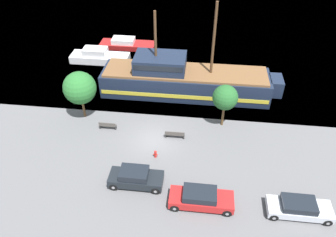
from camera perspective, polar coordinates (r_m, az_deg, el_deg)
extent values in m
plane|color=#5B5B5E|center=(31.58, -2.53, -3.78)|extent=(160.00, 160.00, 0.00)
cube|color=#192338|center=(37.52, 2.97, 6.20)|extent=(18.74, 4.51, 2.62)
cube|color=gold|center=(37.73, 2.95, 5.70)|extent=(18.37, 4.59, 0.45)
cube|color=#192338|center=(38.16, 18.15, 5.50)|extent=(1.40, 2.48, 1.83)
cube|color=brown|center=(36.79, 3.04, 8.11)|extent=(17.99, 4.15, 0.25)
cube|color=#192338|center=(36.57, -1.37, 9.68)|extent=(5.62, 3.61, 1.67)
cube|color=black|center=(36.45, -1.38, 10.02)|extent=(5.34, 3.67, 0.60)
cylinder|color=#4C331E|center=(34.95, 7.99, 13.50)|extent=(0.28, 0.28, 7.78)
cylinder|color=#4C331E|center=(35.54, -2.20, 13.23)|extent=(0.28, 0.28, 6.61)
cube|color=silver|center=(45.49, -11.73, 10.28)|extent=(7.74, 2.47, 0.97)
cube|color=silver|center=(45.26, -12.59, 11.33)|extent=(3.10, 1.92, 0.88)
cube|color=black|center=(44.98, -11.44, 11.32)|extent=(0.12, 1.73, 0.70)
cube|color=maroon|center=(48.79, -7.03, 12.56)|extent=(7.88, 2.51, 0.70)
cube|color=silver|center=(48.64, -7.79, 13.31)|extent=(3.15, 1.96, 0.68)
cube|color=black|center=(48.42, -6.67, 13.29)|extent=(0.12, 1.76, 0.54)
cube|color=#B21E1E|center=(26.03, 5.81, -13.86)|extent=(4.93, 1.81, 0.69)
cube|color=black|center=(25.54, 5.56, -12.97)|extent=(2.56, 1.63, 0.57)
cylinder|color=black|center=(25.86, 10.25, -15.88)|extent=(0.70, 0.22, 0.70)
cylinder|color=gray|center=(25.86, 10.25, -15.88)|extent=(0.27, 0.25, 0.27)
cylinder|color=black|center=(26.87, 10.16, -13.09)|extent=(0.70, 0.22, 0.70)
cylinder|color=gray|center=(26.87, 10.16, -13.09)|extent=(0.27, 0.25, 0.27)
cylinder|color=black|center=(25.76, 1.16, -15.30)|extent=(0.70, 0.22, 0.70)
cylinder|color=gray|center=(25.76, 1.16, -15.30)|extent=(0.27, 0.25, 0.27)
cylinder|color=black|center=(26.77, 1.52, -12.52)|extent=(0.70, 0.22, 0.70)
cylinder|color=gray|center=(26.77, 1.52, -12.52)|extent=(0.27, 0.25, 0.27)
cube|color=#B7BCC6|center=(27.29, 21.87, -14.41)|extent=(4.75, 1.78, 0.59)
cube|color=black|center=(26.83, 21.86, -13.66)|extent=(2.47, 1.60, 0.54)
cylinder|color=black|center=(27.62, 26.05, -15.95)|extent=(0.65, 0.22, 0.65)
cylinder|color=gray|center=(27.62, 26.05, -15.95)|extent=(0.25, 0.25, 0.25)
cylinder|color=black|center=(28.54, 25.26, -13.39)|extent=(0.65, 0.22, 0.65)
cylinder|color=gray|center=(28.54, 25.26, -13.39)|extent=(0.25, 0.25, 0.25)
cylinder|color=black|center=(26.48, 17.96, -16.04)|extent=(0.65, 0.22, 0.65)
cylinder|color=gray|center=(26.48, 17.96, -16.04)|extent=(0.25, 0.25, 0.25)
cylinder|color=black|center=(27.45, 17.51, -13.36)|extent=(0.65, 0.22, 0.65)
cylinder|color=gray|center=(27.45, 17.51, -13.36)|extent=(0.25, 0.25, 0.25)
cube|color=black|center=(27.35, -5.57, -10.43)|extent=(4.42, 1.79, 0.71)
cube|color=black|center=(26.89, -5.94, -9.47)|extent=(2.30, 1.61, 0.60)
cylinder|color=black|center=(26.80, -2.19, -12.45)|extent=(0.70, 0.22, 0.70)
cylinder|color=gray|center=(26.80, -2.19, -12.45)|extent=(0.27, 0.25, 0.27)
cylinder|color=black|center=(27.84, -1.70, -9.92)|extent=(0.70, 0.22, 0.70)
cylinder|color=gray|center=(27.84, -1.70, -9.92)|extent=(0.27, 0.25, 0.27)
cylinder|color=black|center=(27.39, -9.47, -11.66)|extent=(0.70, 0.22, 0.70)
cylinder|color=gray|center=(27.39, -9.47, -11.66)|extent=(0.27, 0.25, 0.27)
cylinder|color=black|center=(28.42, -8.66, -9.22)|extent=(0.70, 0.22, 0.70)
cylinder|color=gray|center=(28.42, -8.66, -9.22)|extent=(0.27, 0.25, 0.27)
cylinder|color=red|center=(29.69, -2.19, -6.33)|extent=(0.22, 0.22, 0.56)
sphere|color=red|center=(29.45, -2.21, -5.83)|extent=(0.25, 0.25, 0.25)
cylinder|color=red|center=(29.69, -2.50, -6.26)|extent=(0.10, 0.09, 0.09)
cylinder|color=red|center=(29.66, -1.89, -6.31)|extent=(0.10, 0.09, 0.09)
cube|color=#4C4742|center=(31.58, 1.19, -2.72)|extent=(1.88, 0.45, 0.05)
cube|color=#4C4742|center=(31.29, 1.16, -2.64)|extent=(1.88, 0.06, 0.40)
cube|color=#2D2D2D|center=(31.80, -0.39, -2.91)|extent=(0.12, 0.36, 0.40)
cube|color=#2D2D2D|center=(31.68, 2.78, -3.15)|extent=(0.12, 0.36, 0.40)
cube|color=#4C4742|center=(33.18, -10.44, -1.14)|extent=(1.69, 0.45, 0.05)
cube|color=#4C4742|center=(32.89, -10.57, -1.05)|extent=(1.69, 0.06, 0.40)
cube|color=#2D2D2D|center=(33.53, -11.69, -1.34)|extent=(0.12, 0.36, 0.40)
cube|color=#2D2D2D|center=(33.11, -9.09, -1.55)|extent=(0.12, 0.36, 0.40)
cylinder|color=brown|center=(34.96, -14.48, 1.78)|extent=(0.24, 0.24, 2.12)
sphere|color=#286B2D|center=(33.62, -15.13, 5.16)|extent=(3.28, 3.28, 3.28)
cylinder|color=brown|center=(33.14, 9.53, 0.50)|extent=(0.24, 0.24, 2.27)
sphere|color=#235B28|center=(31.88, 9.93, 3.63)|extent=(2.47, 2.47, 2.47)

